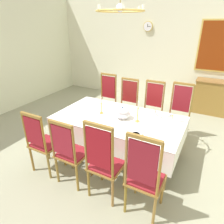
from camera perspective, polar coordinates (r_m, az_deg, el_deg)
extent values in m
cube|color=#9B9B81|center=(3.95, 2.21, -11.21)|extent=(7.12, 6.08, 0.04)
cube|color=silver|center=(6.17, 15.82, 16.92)|extent=(7.12, 0.08, 3.12)
cylinder|color=olive|center=(3.85, -15.31, -6.52)|extent=(0.07, 0.07, 0.72)
cylinder|color=olive|center=(3.04, 15.13, -15.92)|extent=(0.07, 0.07, 0.72)
cylinder|color=olive|center=(4.53, -6.73, -0.85)|extent=(0.07, 0.07, 0.72)
cylinder|color=#966424|center=(3.86, 18.89, -6.89)|extent=(0.07, 0.07, 0.72)
cube|color=olive|center=(3.53, 1.89, -2.62)|extent=(2.09, 1.09, 0.08)
cube|color=olive|center=(3.50, 1.90, -1.82)|extent=(2.21, 1.21, 0.03)
cube|color=white|center=(3.50, 1.90, -1.57)|extent=(2.23, 1.23, 0.00)
cube|color=white|center=(3.14, -3.18, -9.20)|extent=(2.23, 0.00, 0.40)
cube|color=white|center=(4.08, 5.67, -0.81)|extent=(2.23, 0.00, 0.40)
cube|color=white|center=(4.15, -11.96, -0.85)|extent=(0.00, 1.23, 0.40)
cube|color=white|center=(3.32, 19.39, -8.61)|extent=(0.00, 1.23, 0.40)
cylinder|color=olive|center=(3.78, -18.01, -9.79)|extent=(0.04, 0.04, 0.46)
cylinder|color=olive|center=(3.54, -13.59, -11.67)|extent=(0.04, 0.04, 0.46)
cylinder|color=olive|center=(3.59, -22.12, -12.44)|extent=(0.04, 0.04, 0.46)
cylinder|color=olive|center=(3.35, -17.72, -14.68)|extent=(0.04, 0.04, 0.46)
cube|color=olive|center=(3.42, -18.40, -8.79)|extent=(0.44, 0.42, 0.03)
cube|color=maroon|center=(3.41, -18.46, -8.45)|extent=(0.40, 0.38, 0.02)
cylinder|color=olive|center=(3.31, -23.80, -4.80)|extent=(0.03, 0.03, 0.59)
cylinder|color=olive|center=(3.03, -19.11, -6.70)|extent=(0.03, 0.03, 0.59)
cube|color=maroon|center=(3.15, -21.64, -5.25)|extent=(0.34, 0.02, 0.44)
cube|color=olive|center=(3.04, -22.40, -0.93)|extent=(0.40, 0.04, 0.04)
cylinder|color=olive|center=(4.60, -1.13, -1.96)|extent=(0.04, 0.04, 0.46)
cylinder|color=olive|center=(4.78, -5.10, -0.98)|extent=(0.04, 0.04, 0.46)
cylinder|color=olive|center=(4.89, 0.94, -0.30)|extent=(0.04, 0.04, 0.46)
cylinder|color=olive|center=(5.06, -2.88, 0.56)|extent=(0.04, 0.04, 0.46)
cube|color=olive|center=(4.73, -2.09, 2.04)|extent=(0.44, 0.42, 0.03)
cube|color=maroon|center=(4.72, -2.09, 2.32)|extent=(0.40, 0.38, 0.02)
cylinder|color=olive|center=(4.67, 1.10, 6.42)|extent=(0.03, 0.03, 0.69)
cylinder|color=olive|center=(4.86, -3.02, 7.10)|extent=(0.03, 0.03, 0.69)
cube|color=maroon|center=(4.75, -1.00, 7.16)|extent=(0.34, 0.02, 0.52)
cube|color=olive|center=(4.67, -1.03, 10.78)|extent=(0.40, 0.04, 0.04)
cylinder|color=olive|center=(3.45, -11.43, -12.56)|extent=(0.04, 0.04, 0.46)
cylinder|color=#96622D|center=(3.26, -6.05, -14.65)|extent=(0.04, 0.04, 0.46)
cylinder|color=olive|center=(3.25, -15.54, -15.75)|extent=(0.04, 0.04, 0.46)
cylinder|color=olive|center=(3.05, -10.02, -18.30)|extent=(0.04, 0.04, 0.46)
cube|color=olive|center=(3.10, -11.14, -11.76)|extent=(0.44, 0.42, 0.03)
cube|color=maroon|center=(3.08, -11.17, -11.40)|extent=(0.40, 0.38, 0.02)
cylinder|color=olive|center=(2.93, -16.96, -7.52)|extent=(0.03, 0.03, 0.59)
cylinder|color=olive|center=(2.70, -10.92, -9.82)|extent=(0.03, 0.03, 0.59)
cube|color=maroon|center=(2.79, -14.14, -8.13)|extent=(0.34, 0.02, 0.45)
cube|color=olive|center=(2.66, -14.72, -3.32)|extent=(0.40, 0.04, 0.04)
cylinder|color=olive|center=(4.39, 5.14, -3.46)|extent=(0.04, 0.04, 0.46)
cylinder|color=olive|center=(4.53, 0.73, -2.41)|extent=(0.04, 0.04, 0.46)
cylinder|color=olive|center=(4.69, 6.90, -1.63)|extent=(0.04, 0.04, 0.46)
cylinder|color=olive|center=(4.82, 2.72, -0.70)|extent=(0.04, 0.04, 0.46)
cube|color=olive|center=(4.50, 3.96, 0.77)|extent=(0.44, 0.42, 0.03)
cube|color=maroon|center=(4.49, 3.97, 1.06)|extent=(0.40, 0.38, 0.02)
cylinder|color=olive|center=(4.47, 7.38, 5.07)|extent=(0.03, 0.03, 0.64)
cylinder|color=olive|center=(4.62, 2.86, 5.87)|extent=(0.03, 0.03, 0.64)
cube|color=maroon|center=(4.53, 5.10, 5.87)|extent=(0.34, 0.02, 0.49)
cube|color=olive|center=(4.45, 5.24, 9.41)|extent=(0.40, 0.04, 0.04)
cylinder|color=olive|center=(3.18, -2.93, -15.80)|extent=(0.04, 0.04, 0.46)
cylinder|color=olive|center=(3.04, 3.53, -17.99)|extent=(0.04, 0.04, 0.46)
cylinder|color=olive|center=(2.96, -6.75, -19.70)|extent=(0.04, 0.04, 0.46)
cylinder|color=olive|center=(2.81, 0.17, -22.40)|extent=(0.04, 0.04, 0.46)
cube|color=olive|center=(2.83, -1.56, -15.30)|extent=(0.44, 0.42, 0.03)
cube|color=maroon|center=(2.81, -1.57, -14.92)|extent=(0.40, 0.38, 0.02)
cylinder|color=olive|center=(2.56, -7.65, -9.92)|extent=(0.03, 0.03, 0.71)
cylinder|color=olive|center=(2.39, 0.18, -12.52)|extent=(0.03, 0.03, 0.71)
cube|color=maroon|center=(2.45, -3.91, -10.52)|extent=(0.34, 0.02, 0.54)
cube|color=olive|center=(2.28, -4.14, -3.92)|extent=(0.40, 0.04, 0.04)
cylinder|color=olive|center=(4.23, 12.39, -5.15)|extent=(0.04, 0.04, 0.46)
cylinder|color=olive|center=(4.33, 7.58, -4.04)|extent=(0.04, 0.04, 0.46)
cylinder|color=olive|center=(4.54, 13.71, -3.13)|extent=(0.04, 0.04, 0.46)
cylinder|color=olive|center=(4.63, 9.20, -2.14)|extent=(0.04, 0.04, 0.46)
cube|color=olive|center=(4.32, 10.97, -0.72)|extent=(0.44, 0.42, 0.03)
cube|color=maroon|center=(4.31, 11.00, -0.42)|extent=(0.40, 0.38, 0.02)
cylinder|color=olive|center=(4.31, 14.59, 3.87)|extent=(0.03, 0.03, 0.67)
cylinder|color=olive|center=(4.41, 9.70, 4.79)|extent=(0.03, 0.03, 0.67)
cube|color=maroon|center=(4.34, 12.15, 4.75)|extent=(0.34, 0.02, 0.51)
cube|color=olive|center=(4.26, 12.51, 8.54)|extent=(0.40, 0.04, 0.04)
cylinder|color=olive|center=(2.99, 6.91, -19.03)|extent=(0.04, 0.04, 0.46)
cylinder|color=olive|center=(2.92, 14.32, -21.05)|extent=(0.04, 0.04, 0.46)
cylinder|color=olive|center=(2.76, 3.85, -23.68)|extent=(0.04, 0.04, 0.46)
cylinder|color=olive|center=(2.68, 12.08, -26.14)|extent=(0.04, 0.04, 0.46)
cube|color=olive|center=(2.66, 9.66, -18.80)|extent=(0.44, 0.42, 0.03)
cube|color=maroon|center=(2.64, 9.70, -18.42)|extent=(0.40, 0.38, 0.02)
cylinder|color=olive|center=(2.33, 4.06, -13.76)|extent=(0.03, 0.03, 0.71)
cylinder|color=olive|center=(2.24, 13.54, -16.36)|extent=(0.03, 0.03, 0.71)
cube|color=maroon|center=(2.26, 8.74, -14.39)|extent=(0.34, 0.02, 0.54)
cube|color=olive|center=(2.07, 9.30, -7.52)|extent=(0.40, 0.04, 0.04)
cylinder|color=olive|center=(4.14, 19.89, -6.80)|extent=(0.04, 0.04, 0.46)
cylinder|color=olive|center=(4.19, 14.80, -5.69)|extent=(0.04, 0.04, 0.46)
cylinder|color=olive|center=(4.46, 20.70, -4.62)|extent=(0.04, 0.04, 0.46)
cylinder|color=olive|center=(4.50, 15.96, -3.61)|extent=(0.04, 0.04, 0.46)
cube|color=olive|center=(4.21, 18.26, -2.25)|extent=(0.44, 0.42, 0.03)
cube|color=maroon|center=(4.20, 18.31, -1.95)|extent=(0.40, 0.38, 0.02)
cylinder|color=olive|center=(4.22, 21.99, 2.64)|extent=(0.03, 0.03, 0.70)
cylinder|color=olive|center=(4.27, 16.86, 3.64)|extent=(0.03, 0.03, 0.70)
cube|color=maroon|center=(4.23, 19.48, 3.59)|extent=(0.34, 0.02, 0.53)
cube|color=olive|center=(4.14, 20.09, 7.65)|extent=(0.40, 0.04, 0.04)
cylinder|color=white|center=(3.46, 2.99, -1.64)|extent=(0.15, 0.15, 0.02)
ellipsoid|color=white|center=(3.43, 3.01, -0.57)|extent=(0.27, 0.27, 0.12)
ellipsoid|color=white|center=(3.40, 3.04, 0.52)|extent=(0.25, 0.25, 0.10)
sphere|color=#31527C|center=(3.38, 3.06, 1.34)|extent=(0.03, 0.03, 0.03)
cylinder|color=gold|center=(3.65, -3.07, -0.26)|extent=(0.07, 0.07, 0.02)
cylinder|color=gold|center=(3.61, -3.11, 1.17)|extent=(0.02, 0.02, 0.18)
cone|color=gold|center=(3.57, -3.14, 2.61)|extent=(0.04, 0.04, 0.02)
cylinder|color=silver|center=(3.55, -3.16, 3.50)|extent=(0.02, 0.02, 0.10)
cylinder|color=gold|center=(3.37, 7.30, -2.66)|extent=(0.07, 0.07, 0.02)
cylinder|color=gold|center=(3.31, 7.41, -0.72)|extent=(0.02, 0.02, 0.24)
cone|color=gold|center=(3.26, 7.53, 1.25)|extent=(0.04, 0.04, 0.02)
cylinder|color=silver|center=(3.24, 7.59, 2.22)|extent=(0.02, 0.02, 0.10)
cylinder|color=white|center=(3.68, 15.50, -0.81)|extent=(0.15, 0.15, 0.03)
cylinder|color=white|center=(3.68, 15.51, -0.74)|extent=(0.12, 0.12, 0.02)
torus|color=#31527C|center=(3.68, 15.52, -0.64)|extent=(0.15, 0.15, 0.01)
cylinder|color=white|center=(2.97, 6.88, -6.51)|extent=(0.14, 0.14, 0.03)
cylinder|color=white|center=(2.97, 6.88, -6.44)|extent=(0.12, 0.12, 0.02)
torus|color=#31527C|center=(2.96, 6.89, -6.33)|extent=(0.14, 0.14, 0.01)
cube|color=gold|center=(3.64, 17.07, -1.52)|extent=(0.04, 0.14, 0.00)
ellipsoid|color=gold|center=(3.72, 17.08, -0.94)|extent=(0.03, 0.05, 0.01)
cube|color=gold|center=(2.92, 8.64, -7.47)|extent=(0.05, 0.14, 0.00)
ellipsoid|color=gold|center=(2.99, 8.79, -6.60)|extent=(0.03, 0.05, 0.01)
cube|color=olive|center=(5.95, 29.34, 3.23)|extent=(1.40, 0.44, 0.88)
cube|color=olive|center=(6.16, 26.18, 4.54)|extent=(0.59, 0.01, 0.70)
cylinder|color=#D1B251|center=(6.23, 10.35, 23.12)|extent=(0.27, 0.05, 0.27)
cylinder|color=white|center=(6.20, 10.25, 23.12)|extent=(0.24, 0.01, 0.24)
cube|color=black|center=(6.20, 10.26, 23.41)|extent=(0.01, 0.00, 0.07)
cube|color=black|center=(6.19, 10.59, 23.10)|extent=(0.10, 0.00, 0.01)
sphere|color=white|center=(3.15, 2.39, 27.85)|extent=(0.12, 0.12, 0.12)
torus|color=gold|center=(3.14, 2.38, 27.12)|extent=(0.70, 0.70, 0.02)
cylinder|color=silver|center=(3.01, 8.96, 27.75)|extent=(0.04, 0.04, 0.06)
cylinder|color=silver|center=(3.35, 7.84, 27.47)|extent=(0.04, 0.04, 0.06)
cylinder|color=silver|center=(3.48, 1.96, 27.53)|extent=(0.04, 0.04, 0.06)
cylinder|color=silver|center=(3.31, -3.58, 27.66)|extent=(0.04, 0.04, 0.06)
cylinder|color=silver|center=(2.97, -3.78, 28.01)|extent=(0.04, 0.04, 0.06)
cylinder|color=silver|center=(2.81, 2.92, 28.24)|extent=(0.04, 0.04, 0.06)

